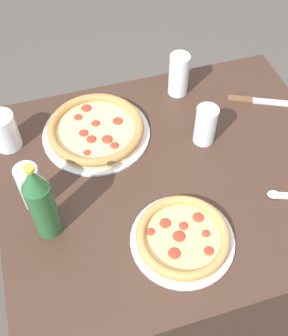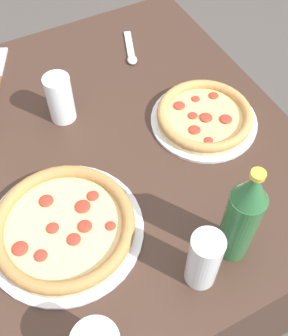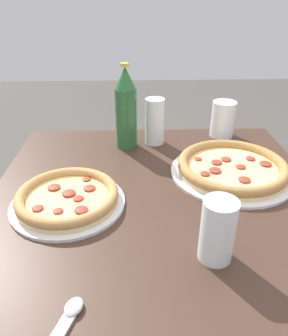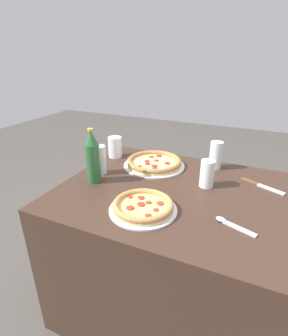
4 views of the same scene
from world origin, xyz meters
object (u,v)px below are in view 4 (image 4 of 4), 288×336
glass_cola (115,148)px  glass_orange_juice (100,161)px  glass_iced_tea (216,157)px  pizza_margherita (154,163)px  knife (260,185)px  pizza_salami (143,206)px  glass_lemonade (207,175)px  spoon (230,224)px  beer_bottle (93,157)px

glass_cola → glass_orange_juice: size_ratio=0.81×
glass_iced_tea → pizza_margherita: bearing=19.8°
glass_iced_tea → knife: bearing=152.7°
pizza_salami → knife: bearing=-134.7°
glass_iced_tea → glass_cola: bearing=7.5°
pizza_margherita → glass_iced_tea: (-0.31, -0.11, 0.05)m
glass_lemonade → glass_orange_juice: 0.54m
pizza_salami → glass_lemonade: glass_lemonade is taller
glass_cola → knife: (-0.81, 0.05, -0.05)m
glass_iced_tea → glass_lemonade: bearing=91.0°
pizza_salami → glass_iced_tea: bearing=-108.3°
glass_orange_juice → knife: size_ratio=0.75×
pizza_margherita → glass_orange_juice: glass_orange_juice is taller
pizza_margherita → glass_lemonade: bearing=159.4°
pizza_salami → glass_cola: size_ratio=2.24×
glass_cola → spoon: size_ratio=0.79×
glass_iced_tea → spoon: size_ratio=0.97×
knife → spoon: bearing=77.0°
glass_cola → beer_bottle: (-0.07, 0.33, 0.07)m
knife → spoon: (0.09, 0.37, 0.00)m
pizza_salami → glass_lemonade: 0.36m
spoon → glass_iced_tea: bearing=-73.2°
glass_iced_tea → beer_bottle: bearing=38.8°
glass_orange_juice → spoon: 0.70m
pizza_margherita → glass_lemonade: 0.34m
pizza_salami → spoon: size_ratio=1.76×
beer_bottle → spoon: bearing=172.0°
glass_cola → knife: bearing=176.8°
beer_bottle → knife: 0.80m
glass_orange_juice → spoon: glass_orange_juice is taller
glass_lemonade → beer_bottle: (0.51, 0.17, 0.07)m
pizza_margherita → beer_bottle: (0.19, 0.29, 0.11)m
pizza_salami → glass_iced_tea: 0.57m
pizza_margherita → glass_iced_tea: size_ratio=2.26×
knife → spoon: spoon is taller
beer_bottle → spoon: (-0.65, 0.09, -0.12)m
pizza_margherita → spoon: size_ratio=2.18×
glass_cola → pizza_margherita: bearing=172.4°
glass_iced_tea → beer_bottle: size_ratio=0.56×
pizza_salami → knife: (-0.41, -0.42, -0.02)m
pizza_margherita → spoon: 0.60m
pizza_salami → beer_bottle: (0.32, -0.14, 0.11)m
beer_bottle → glass_cola: bearing=-77.3°
knife → pizza_salami: bearing=45.3°
pizza_margherita → glass_iced_tea: 0.33m
glass_iced_tea → glass_lemonade: (-0.00, 0.23, -0.01)m
spoon → knife: bearing=-103.0°
glass_lemonade → spoon: glass_lemonade is taller
glass_cola → glass_lemonade: bearing=165.2°
glass_lemonade → spoon: 0.31m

